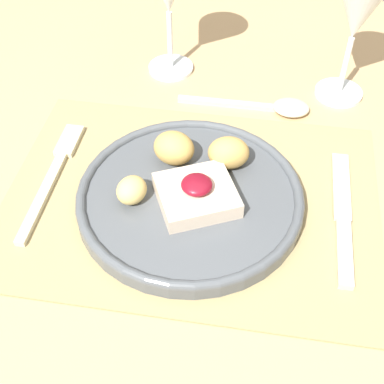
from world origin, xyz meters
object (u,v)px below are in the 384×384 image
object	(u,v)px
dinner_plate	(192,193)
spoon	(276,106)
knife	(343,223)
fork	(55,171)
wine_glass_near	(359,8)

from	to	relation	value
dinner_plate	spoon	world-z (taller)	dinner_plate
knife	fork	bearing A→B (deg)	175.07
fork	spoon	size ratio (longest dim) A/B	1.09
knife	spoon	xyz separation A→B (m)	(-0.09, 0.20, -0.00)
knife	dinner_plate	bearing A→B (deg)	177.20
dinner_plate	spoon	distance (m)	0.21
fork	wine_glass_near	bearing A→B (deg)	32.47
fork	knife	bearing A→B (deg)	-4.97
dinner_plate	fork	xyz separation A→B (m)	(-0.17, 0.02, -0.01)
fork	knife	distance (m)	0.35
dinner_plate	spoon	size ratio (longest dim) A/B	1.42
spoon	wine_glass_near	size ratio (longest dim) A/B	0.98
fork	wine_glass_near	size ratio (longest dim) A/B	1.07
knife	wine_glass_near	size ratio (longest dim) A/B	1.07
spoon	knife	bearing A→B (deg)	-66.47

